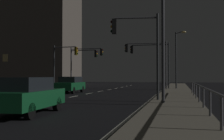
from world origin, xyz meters
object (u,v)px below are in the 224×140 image
(car, at_px, (26,95))
(traffic_light_overhead_east, at_px, (152,56))
(traffic_light_near_right, at_px, (138,40))
(street_lamp_mid_block, at_px, (178,54))
(traffic_light_far_right, at_px, (85,59))
(traffic_light_far_center, at_px, (82,60))
(traffic_light_mid_left, at_px, (148,55))
(building_distant, at_px, (19,23))
(traffic_light_near_left, at_px, (64,58))
(street_lamp_corner, at_px, (167,26))
(car_oncoming, at_px, (70,84))

(car, distance_m, traffic_light_overhead_east, 24.60)
(traffic_light_near_right, relative_size, street_lamp_mid_block, 0.80)
(car, bearing_deg, traffic_light_far_right, 103.54)
(traffic_light_near_right, height_order, traffic_light_far_center, traffic_light_near_right)
(traffic_light_mid_left, height_order, building_distant, building_distant)
(traffic_light_overhead_east, height_order, building_distant, building_distant)
(traffic_light_far_right, xyz_separation_m, building_distant, (-21.87, 19.28, 9.51))
(traffic_light_far_center, height_order, traffic_light_near_left, traffic_light_far_center)
(traffic_light_far_right, bearing_deg, street_lamp_corner, -61.13)
(traffic_light_overhead_east, relative_size, building_distant, 0.20)
(car, distance_m, car_oncoming, 15.58)
(car, height_order, traffic_light_near_right, traffic_light_near_right)
(car_oncoming, bearing_deg, traffic_light_far_center, 103.44)
(traffic_light_near_left, bearing_deg, traffic_light_overhead_east, 13.52)
(traffic_light_far_right, bearing_deg, car, -76.46)
(traffic_light_near_right, relative_size, traffic_light_far_center, 0.99)
(car, height_order, traffic_light_far_right, traffic_light_far_right)
(traffic_light_mid_left, distance_m, building_distant, 40.84)
(car, relative_size, traffic_light_far_center, 0.82)
(car_oncoming, distance_m, traffic_light_overhead_east, 11.94)
(traffic_light_overhead_east, xyz_separation_m, traffic_light_near_left, (-10.34, -2.49, -0.32))
(traffic_light_mid_left, relative_size, traffic_light_overhead_east, 1.00)
(traffic_light_far_right, relative_size, traffic_light_far_center, 1.05)
(car_oncoming, height_order, traffic_light_mid_left, traffic_light_mid_left)
(traffic_light_mid_left, xyz_separation_m, traffic_light_far_center, (-9.61, 4.73, -0.23))
(traffic_light_far_right, height_order, traffic_light_far_center, traffic_light_far_right)
(car, distance_m, street_lamp_corner, 8.52)
(street_lamp_corner, bearing_deg, traffic_light_near_left, 128.21)
(traffic_light_near_right, bearing_deg, car_oncoming, 133.80)
(traffic_light_mid_left, relative_size, traffic_light_near_right, 1.02)
(traffic_light_mid_left, relative_size, street_lamp_mid_block, 0.82)
(traffic_light_far_right, xyz_separation_m, traffic_light_near_left, (-0.65, -5.84, -0.31))
(traffic_light_mid_left, relative_size, street_lamp_corner, 0.78)
(car, xyz_separation_m, street_lamp_corner, (5.63, 5.31, 3.58))
(traffic_light_far_right, xyz_separation_m, street_lamp_corner, (12.26, -22.24, 0.33))
(car_oncoming, height_order, traffic_light_near_left, traffic_light_near_left)
(traffic_light_overhead_east, bearing_deg, traffic_light_near_left, -166.48)
(car_oncoming, xyz_separation_m, traffic_light_overhead_east, (6.99, 9.11, 3.27))
(car_oncoming, xyz_separation_m, traffic_light_near_right, (7.66, -7.99, 3.09))
(traffic_light_far_center, relative_size, street_lamp_mid_block, 0.81)
(traffic_light_far_right, relative_size, traffic_light_near_left, 1.06)
(car, bearing_deg, traffic_light_far_center, 104.09)
(car, xyz_separation_m, traffic_light_overhead_east, (3.06, 24.19, 3.27))
(car, xyz_separation_m, traffic_light_near_left, (-7.28, 21.70, 2.94))
(traffic_light_far_right, relative_size, traffic_light_overhead_east, 1.03)
(traffic_light_far_center, distance_m, street_lamp_mid_block, 13.30)
(car, bearing_deg, street_lamp_mid_block, 75.69)
(traffic_light_near_right, relative_size, traffic_light_overhead_east, 0.98)
(car_oncoming, xyz_separation_m, traffic_light_far_right, (-2.70, 12.47, 3.25))
(traffic_light_far_right, distance_m, traffic_light_far_center, 0.52)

